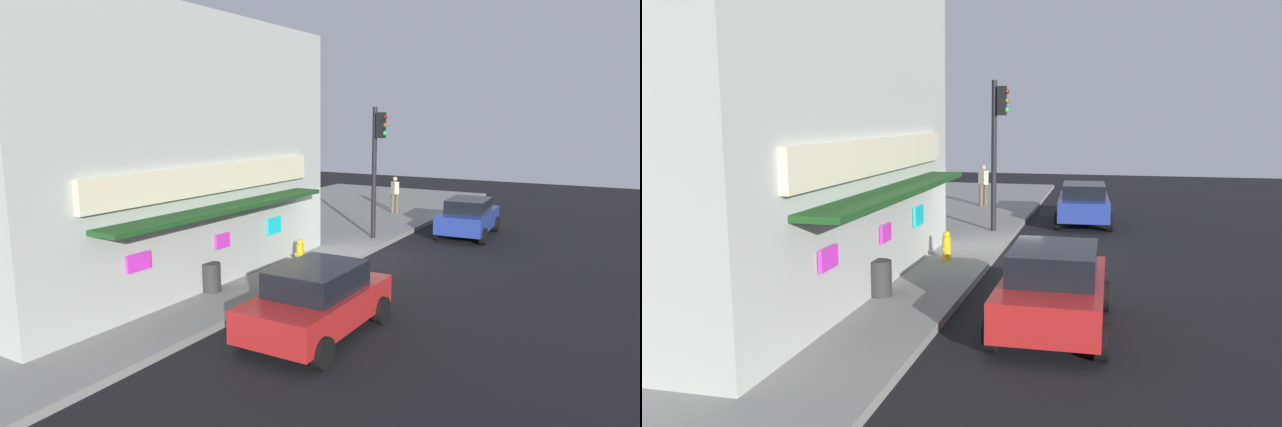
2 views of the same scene
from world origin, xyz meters
TOP-DOWN VIEW (x-y plane):
  - ground_plane at (0.00, 0.00)m, footprint 52.52×52.52m
  - sidewalk at (0.00, 5.17)m, footprint 35.02×10.34m
  - corner_building at (-5.42, 5.44)m, footprint 11.32×8.12m
  - traffic_light at (2.45, 0.64)m, footprint 0.32×0.58m
  - fire_hydrant at (-2.23, 1.17)m, footprint 0.47×0.23m
  - trash_can at (-5.85, 1.71)m, footprint 0.50×0.50m
  - pedestrian at (8.29, 2.27)m, footprint 0.43×0.48m
  - parked_car_blue at (5.50, -2.12)m, footprint 4.00×2.19m
  - parked_car_red at (-6.67, -2.07)m, footprint 3.98×2.09m

SIDE VIEW (x-z plane):
  - ground_plane at x=0.00m, z-range 0.00..0.00m
  - sidewalk at x=0.00m, z-range 0.00..0.18m
  - fire_hydrant at x=-2.23m, z-range 0.16..0.96m
  - trash_can at x=-5.85m, z-range 0.18..0.95m
  - parked_car_blue at x=5.50m, z-range 0.03..1.57m
  - parked_car_red at x=-6.67m, z-range 0.02..1.62m
  - pedestrian at x=8.29m, z-range 0.26..2.04m
  - traffic_light at x=2.45m, z-range 0.89..5.90m
  - corner_building at x=-5.42m, z-range 0.17..7.56m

